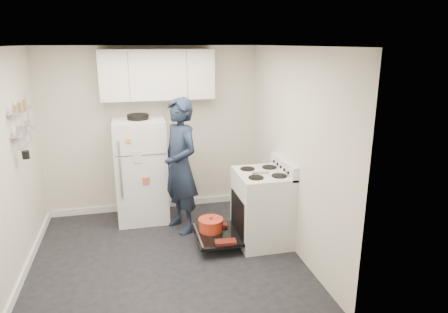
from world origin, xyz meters
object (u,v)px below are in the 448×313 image
object	(u,v)px
open_oven_door	(214,230)
person	(180,166)
electric_range	(261,208)
refrigerator	(141,170)

from	to	relation	value
open_oven_door	person	size ratio (longest dim) A/B	0.38
electric_range	person	distance (m)	1.22
electric_range	open_oven_door	xyz separation A→B (m)	(-0.62, 0.06, -0.27)
electric_range	refrigerator	size ratio (longest dim) A/B	0.70
open_oven_door	refrigerator	distance (m)	1.46
electric_range	refrigerator	distance (m)	1.86
electric_range	open_oven_door	world-z (taller)	electric_range
open_oven_door	electric_range	bearing A→B (deg)	-5.33
refrigerator	open_oven_door	bearing A→B (deg)	-50.57
electric_range	person	bearing A→B (deg)	148.13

